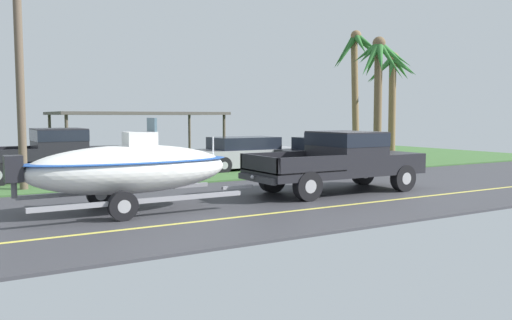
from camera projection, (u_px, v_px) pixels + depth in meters
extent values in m
cube|color=#38383D|center=(361.00, 191.00, 15.84)|extent=(36.00, 8.00, 0.06)
cube|color=#3D6633|center=(207.00, 163.00, 25.30)|extent=(36.00, 14.00, 0.11)
cube|color=#DBCC4C|center=(405.00, 198.00, 14.29)|extent=(34.20, 0.12, 0.01)
cube|color=black|center=(336.00, 171.00, 15.44)|extent=(5.35, 2.00, 0.22)
cube|color=black|center=(384.00, 158.00, 16.39)|extent=(1.50, 2.00, 0.38)
cube|color=black|center=(346.00, 149.00, 15.58)|extent=(1.61, 2.00, 1.06)
cube|color=black|center=(346.00, 139.00, 15.55)|extent=(1.63, 2.02, 0.38)
cube|color=black|center=(292.00, 169.00, 14.65)|extent=(2.25, 2.00, 0.04)
cube|color=black|center=(274.00, 160.00, 15.46)|extent=(2.25, 0.08, 0.45)
cube|color=black|center=(313.00, 165.00, 13.81)|extent=(2.25, 0.08, 0.45)
cube|color=black|center=(259.00, 164.00, 14.09)|extent=(0.08, 2.00, 0.45)
cube|color=#333338|center=(256.00, 179.00, 14.07)|extent=(0.12, 1.80, 0.16)
sphere|color=#B2B2B7|center=(252.00, 177.00, 14.00)|extent=(0.10, 0.10, 0.10)
cylinder|color=black|center=(363.00, 173.00, 17.16)|extent=(0.80, 0.28, 0.80)
cylinder|color=#9E9EA3|center=(363.00, 173.00, 17.16)|extent=(0.36, 0.29, 0.36)
cylinder|color=black|center=(403.00, 178.00, 15.63)|extent=(0.80, 0.28, 0.80)
cylinder|color=#9E9EA3|center=(403.00, 178.00, 15.63)|extent=(0.36, 0.29, 0.36)
cylinder|color=black|center=(272.00, 179.00, 15.39)|extent=(0.80, 0.28, 0.80)
cylinder|color=#9E9EA3|center=(272.00, 179.00, 15.39)|extent=(0.36, 0.29, 0.36)
cylinder|color=black|center=(308.00, 186.00, 13.86)|extent=(0.80, 0.28, 0.80)
cylinder|color=#9E9EA3|center=(308.00, 186.00, 13.86)|extent=(0.36, 0.29, 0.36)
cube|color=gray|center=(237.00, 187.00, 13.80)|extent=(0.90, 0.10, 0.08)
cube|color=gray|center=(120.00, 191.00, 13.16)|extent=(4.83, 0.12, 0.10)
cube|color=gray|center=(144.00, 201.00, 11.56)|extent=(4.83, 0.12, 0.10)
cylinder|color=black|center=(100.00, 194.00, 12.97)|extent=(0.64, 0.22, 0.64)
cylinder|color=#9E9EA3|center=(100.00, 194.00, 12.97)|extent=(0.29, 0.23, 0.29)
cylinder|color=black|center=(123.00, 206.00, 11.27)|extent=(0.64, 0.22, 0.64)
cylinder|color=#9E9EA3|center=(123.00, 206.00, 11.27)|extent=(0.29, 0.23, 0.29)
ellipsoid|color=white|center=(131.00, 169.00, 12.31)|extent=(4.80, 1.82, 1.15)
ellipsoid|color=#1E4CA5|center=(130.00, 161.00, 12.29)|extent=(4.89, 1.86, 0.12)
cube|color=silver|center=(140.00, 146.00, 12.38)|extent=(0.70, 0.60, 0.65)
cube|color=slate|center=(152.00, 125.00, 12.49)|extent=(0.06, 0.56, 0.36)
cube|color=black|center=(13.00, 169.00, 11.03)|extent=(0.36, 0.44, 0.56)
cylinder|color=#4C4C51|center=(14.00, 183.00, 11.05)|extent=(0.12, 0.12, 0.63)
cylinder|color=silver|center=(213.00, 146.00, 13.35)|extent=(0.04, 0.04, 0.50)
cube|color=black|center=(48.00, 163.00, 18.11)|extent=(5.44, 2.06, 0.22)
cube|color=black|center=(105.00, 152.00, 19.07)|extent=(1.52, 2.06, 0.38)
cube|color=black|center=(59.00, 144.00, 18.24)|extent=(1.63, 2.06, 1.08)
cube|color=black|center=(59.00, 135.00, 18.22)|extent=(1.65, 2.08, 0.38)
cylinder|color=black|center=(97.00, 165.00, 19.86)|extent=(0.80, 0.28, 0.80)
cylinder|color=#9E9EA3|center=(97.00, 165.00, 19.86)|extent=(0.36, 0.29, 0.36)
cylinder|color=black|center=(109.00, 169.00, 18.28)|extent=(0.80, 0.28, 0.80)
cylinder|color=#9E9EA3|center=(109.00, 169.00, 18.28)|extent=(0.36, 0.29, 0.36)
cube|color=black|center=(333.00, 157.00, 21.89)|extent=(4.69, 1.77, 0.70)
cube|color=black|center=(329.00, 143.00, 21.72)|extent=(2.63, 1.63, 0.50)
cylinder|color=black|center=(350.00, 159.00, 23.40)|extent=(0.66, 0.22, 0.66)
cylinder|color=#9E9EA3|center=(350.00, 159.00, 23.40)|extent=(0.30, 0.23, 0.30)
cylinder|color=black|center=(374.00, 162.00, 22.02)|extent=(0.66, 0.22, 0.66)
cylinder|color=#9E9EA3|center=(374.00, 162.00, 22.02)|extent=(0.30, 0.23, 0.30)
cylinder|color=black|center=(291.00, 162.00, 21.79)|extent=(0.66, 0.22, 0.66)
cylinder|color=#9E9EA3|center=(291.00, 162.00, 21.79)|extent=(0.30, 0.23, 0.30)
cylinder|color=black|center=(313.00, 165.00, 20.42)|extent=(0.66, 0.22, 0.66)
cylinder|color=#9E9EA3|center=(313.00, 165.00, 20.42)|extent=(0.30, 0.23, 0.30)
cube|color=#99999E|center=(249.00, 157.00, 21.96)|extent=(4.77, 1.88, 0.70)
cube|color=black|center=(244.00, 143.00, 21.79)|extent=(2.67, 1.73, 0.50)
cylinder|color=black|center=(271.00, 159.00, 23.53)|extent=(0.66, 0.22, 0.66)
cylinder|color=#9E9EA3|center=(271.00, 159.00, 23.53)|extent=(0.30, 0.23, 0.30)
cylinder|color=black|center=(292.00, 162.00, 22.06)|extent=(0.66, 0.22, 0.66)
cylinder|color=#9E9EA3|center=(292.00, 162.00, 22.06)|extent=(0.30, 0.23, 0.30)
cylinder|color=black|center=(205.00, 162.00, 21.90)|extent=(0.66, 0.22, 0.66)
cylinder|color=#9E9EA3|center=(205.00, 162.00, 21.90)|extent=(0.30, 0.23, 0.30)
cylinder|color=black|center=(223.00, 165.00, 20.43)|extent=(0.66, 0.22, 0.66)
cylinder|color=#9E9EA3|center=(223.00, 165.00, 20.43)|extent=(0.30, 0.23, 0.30)
cylinder|color=#4C4238|center=(190.00, 135.00, 29.64)|extent=(0.14, 0.14, 2.31)
cylinder|color=#4C4238|center=(224.00, 138.00, 25.90)|extent=(0.14, 0.14, 2.31)
cylinder|color=#4C4238|center=(50.00, 138.00, 25.89)|extent=(0.14, 0.14, 2.31)
cylinder|color=#4C4238|center=(67.00, 142.00, 22.14)|extent=(0.14, 0.14, 2.31)
cube|color=#4C4742|center=(137.00, 113.00, 25.79)|extent=(7.97, 4.85, 0.14)
cylinder|color=brown|center=(378.00, 103.00, 25.26)|extent=(0.38, 0.41, 5.75)
cone|color=#2D6B2D|center=(395.00, 55.00, 25.39)|extent=(2.04, 0.63, 1.31)
cone|color=#2D6B2D|center=(379.00, 57.00, 25.85)|extent=(1.53, 1.59, 1.50)
cone|color=#2D6B2D|center=(372.00, 60.00, 25.88)|extent=(1.09, 1.95, 1.77)
cone|color=#2D6B2D|center=(366.00, 53.00, 25.33)|extent=(1.02, 1.35, 1.10)
cone|color=#2D6B2D|center=(369.00, 53.00, 24.92)|extent=(1.30, 0.64, 1.22)
cone|color=#2D6B2D|center=(371.00, 59.00, 24.65)|extent=(1.67, 0.75, 1.87)
cone|color=#2D6B2D|center=(380.00, 57.00, 24.55)|extent=(1.17, 1.41, 1.70)
cone|color=#2D6B2D|center=(391.00, 61.00, 24.66)|extent=(0.71, 1.54, 1.94)
cone|color=#2D6B2D|center=(393.00, 55.00, 24.95)|extent=(1.44, 1.30, 1.47)
sphere|color=brown|center=(379.00, 43.00, 25.02)|extent=(0.61, 0.61, 0.61)
cylinder|color=brown|center=(392.00, 108.00, 28.45)|extent=(0.39, 0.44, 5.39)
cone|color=#2D6B2D|center=(401.00, 69.00, 28.50)|extent=(1.34, 0.47, 1.36)
cone|color=#2D6B2D|center=(392.00, 72.00, 28.78)|extent=(1.17, 1.25, 1.65)
cone|color=#2D6B2D|center=(380.00, 71.00, 28.82)|extent=(0.89, 1.86, 1.56)
cone|color=#2D6B2D|center=(381.00, 70.00, 28.24)|extent=(1.52, 0.98, 1.57)
cone|color=#2D6B2D|center=(391.00, 68.00, 27.87)|extent=(1.13, 0.90, 1.39)
cone|color=#2D6B2D|center=(403.00, 66.00, 27.47)|extent=(0.66, 1.94, 1.34)
cone|color=#2D6B2D|center=(405.00, 66.00, 28.15)|extent=(1.32, 1.21, 1.23)
sphere|color=brown|center=(393.00, 58.00, 28.22)|extent=(0.62, 0.62, 0.62)
cylinder|color=brown|center=(355.00, 97.00, 27.72)|extent=(0.35, 0.67, 6.48)
cone|color=#286028|center=(370.00, 49.00, 27.81)|extent=(1.96, 0.65, 1.56)
cone|color=#286028|center=(354.00, 49.00, 28.02)|extent=(0.91, 1.27, 1.45)
cone|color=#286028|center=(345.00, 52.00, 27.83)|extent=(1.11, 1.56, 1.86)
cone|color=#286028|center=(346.00, 52.00, 27.24)|extent=(1.50, 0.37, 1.90)
cone|color=#286028|center=(361.00, 44.00, 26.60)|extent=(1.14, 1.93, 1.41)
cone|color=#286028|center=(367.00, 43.00, 27.16)|extent=(0.96, 1.42, 1.15)
sphere|color=brown|center=(356.00, 36.00, 27.45)|extent=(0.56, 0.56, 0.56)
cylinder|color=brown|center=(19.00, 63.00, 15.42)|extent=(0.24, 0.24, 7.61)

